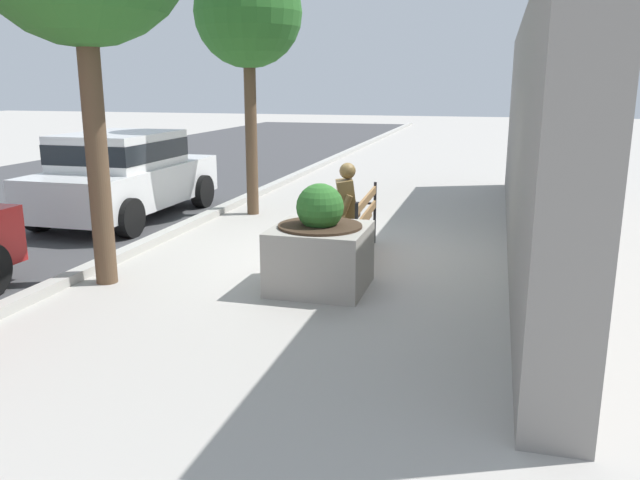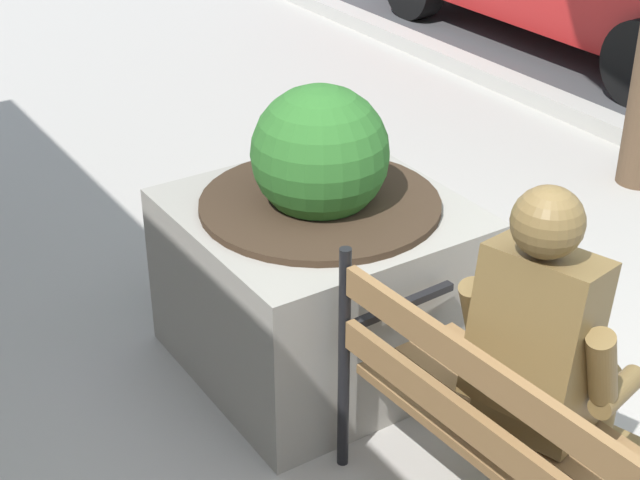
% 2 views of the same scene
% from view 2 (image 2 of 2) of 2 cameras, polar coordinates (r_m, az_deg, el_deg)
% --- Properties ---
extents(park_bench, '(1.82, 0.62, 0.95)m').
position_cam_2_polar(park_bench, '(3.14, 13.85, -12.60)').
color(park_bench, olive).
rests_on(park_bench, ground).
extents(bronze_statue_seated, '(0.62, 0.88, 1.37)m').
position_cam_2_polar(bronze_statue_seated, '(3.33, 13.51, -7.17)').
color(bronze_statue_seated, brown).
rests_on(bronze_statue_seated, ground).
extents(concrete_planter, '(1.11, 1.11, 1.28)m').
position_cam_2_polar(concrete_planter, '(4.15, 0.00, -1.39)').
color(concrete_planter, gray).
rests_on(concrete_planter, ground).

